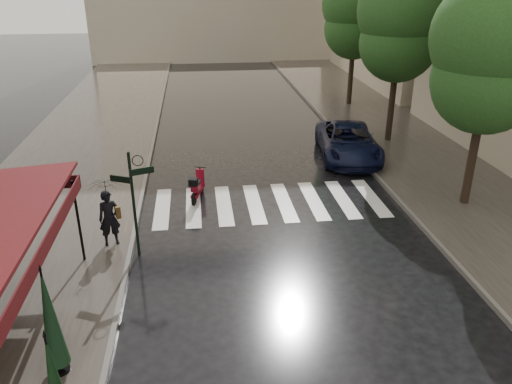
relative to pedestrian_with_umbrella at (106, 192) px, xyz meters
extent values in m
plane|color=black|center=(2.00, -3.54, -1.75)|extent=(120.00, 120.00, 0.00)
cube|color=#38332D|center=(-2.50, 8.46, -1.69)|extent=(6.00, 60.00, 0.12)
cube|color=#38332D|center=(12.25, 8.46, -1.69)|extent=(5.50, 60.00, 0.12)
cube|color=#595651|center=(0.55, 8.46, -1.67)|extent=(0.12, 60.00, 0.16)
cube|color=#595651|center=(9.45, 8.46, -1.67)|extent=(0.12, 60.00, 0.16)
cube|color=silver|center=(1.30, 2.46, -1.74)|extent=(0.50, 3.20, 0.01)
cube|color=silver|center=(2.35, 2.46, -1.74)|extent=(0.50, 3.20, 0.01)
cube|color=silver|center=(3.40, 2.46, -1.74)|extent=(0.50, 3.20, 0.01)
cube|color=silver|center=(4.45, 2.46, -1.74)|extent=(0.50, 3.20, 0.01)
cube|color=silver|center=(5.50, 2.46, -1.74)|extent=(0.50, 3.20, 0.01)
cube|color=silver|center=(6.55, 2.46, -1.74)|extent=(0.50, 3.20, 0.01)
cube|color=silver|center=(7.60, 2.46, -1.74)|extent=(0.50, 3.20, 0.01)
cube|color=silver|center=(8.65, 2.46, -1.74)|extent=(0.50, 3.20, 0.01)
cube|color=#451009|center=(-0.52, -4.04, 0.60)|extent=(0.04, 7.00, 0.35)
cylinder|color=black|center=(-0.65, -0.79, -0.45)|extent=(0.07, 0.07, 2.35)
cylinder|color=black|center=(0.80, -0.54, -0.20)|extent=(0.08, 0.08, 3.10)
cube|color=black|center=(1.10, -0.54, 0.80)|extent=(0.62, 0.26, 0.18)
cube|color=black|center=(0.52, -0.54, 0.60)|extent=(0.56, 0.29, 0.18)
cylinder|color=black|center=(11.60, 1.46, 0.50)|extent=(0.28, 0.28, 4.26)
sphere|color=#1A3E16|center=(11.60, 1.46, 2.55)|extent=(3.40, 3.40, 3.40)
sphere|color=#1A3E16|center=(11.60, 1.46, 3.84)|extent=(3.80, 3.80, 3.80)
cylinder|color=black|center=(11.50, 8.46, 0.61)|extent=(0.28, 0.28, 4.48)
sphere|color=#1A3E16|center=(11.50, 8.46, 2.77)|extent=(3.40, 3.40, 3.40)
sphere|color=#1A3E16|center=(11.50, 8.46, 4.13)|extent=(3.80, 3.80, 3.80)
cylinder|color=black|center=(11.70, 15.46, 0.55)|extent=(0.28, 0.28, 4.37)
sphere|color=#1A3E16|center=(11.70, 15.46, 2.66)|extent=(3.40, 3.40, 3.40)
sphere|color=#1A3E16|center=(11.70, 15.46, 3.99)|extent=(3.80, 3.80, 3.80)
imported|color=black|center=(0.00, 0.00, -0.80)|extent=(0.70, 0.56, 1.66)
imported|color=black|center=(0.00, 0.00, 0.37)|extent=(1.24, 1.26, 0.90)
cube|color=#483213|center=(0.24, 0.08, -0.63)|extent=(0.22, 0.34, 0.35)
cylinder|color=black|center=(2.38, 2.60, -1.54)|extent=(0.19, 0.43, 0.43)
cylinder|color=black|center=(2.66, 3.67, -1.54)|extent=(0.19, 0.43, 0.43)
cube|color=maroon|center=(2.52, 3.16, -1.47)|extent=(0.53, 1.18, 0.09)
cube|color=maroon|center=(2.47, 2.95, -1.20)|extent=(0.38, 0.54, 0.25)
cube|color=maroon|center=(2.63, 3.55, -1.13)|extent=(0.30, 0.17, 0.66)
cylinder|color=black|center=(2.65, 3.63, -0.76)|extent=(0.40, 0.13, 0.03)
cube|color=black|center=(2.39, 2.63, -0.91)|extent=(0.34, 0.33, 0.25)
imported|color=black|center=(9.00, 6.66, -1.05)|extent=(2.93, 5.31, 1.41)
cylinder|color=black|center=(-0.32, -5.05, -1.60)|extent=(0.37, 0.37, 0.05)
cylinder|color=black|center=(-0.32, -5.05, -0.43)|extent=(0.04, 0.04, 2.31)
cone|color=black|center=(-0.32, -5.05, -0.31)|extent=(0.45, 0.45, 2.19)
camera|label=1|loc=(2.61, -13.08, 5.64)|focal=35.00mm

